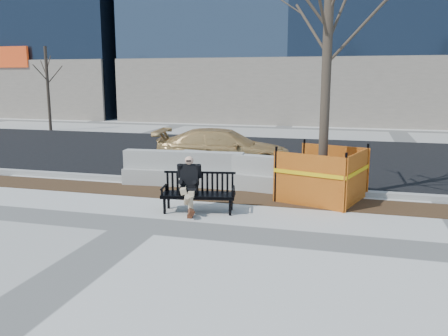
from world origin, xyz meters
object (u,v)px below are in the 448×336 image
Objects in this scene: seated_man at (189,211)px; tree_fence at (321,199)px; bench at (199,212)px; sedan at (224,168)px; jersey_barrier_right at (235,188)px; jersey_barrier_left at (183,185)px.

tree_fence reaches higher than seated_man.
seated_man is (-0.21, 0.00, 0.00)m from bench.
sedan reaches higher than bench.
jersey_barrier_right is at bearing 74.41° from bench.
seated_man is at bearing 168.47° from bench.
seated_man is at bearing 179.31° from sedan.
tree_fence is 3.70m from jersey_barrier_left.
tree_fence reaches higher than jersey_barrier_right.
seated_man is 2.43m from jersey_barrier_right.
sedan is at bearing 88.58° from bench.
bench is at bearing -178.23° from sedan.
jersey_barrier_right is (0.98, -2.45, 0.00)m from sedan.
sedan reaches higher than seated_man.
seated_man is at bearing -146.47° from tree_fence.
tree_fence is 4.46m from sedan.
tree_fence is at bearing -12.70° from jersey_barrier_left.
jersey_barrier_left reaches higher than jersey_barrier_right.
jersey_barrier_left is (-0.43, -2.54, 0.00)m from sedan.
jersey_barrier_left is 1.42m from jersey_barrier_right.
tree_fence is 2.00× the size of jersey_barrier_left.
seated_man reaches higher than jersey_barrier_left.
jersey_barrier_left is at bearing 171.70° from tree_fence.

